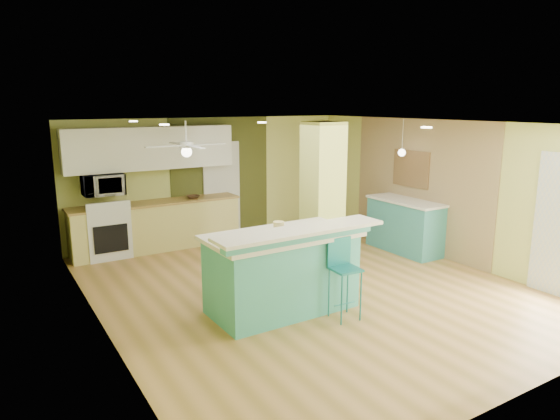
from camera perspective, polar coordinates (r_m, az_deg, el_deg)
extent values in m
cube|color=olive|center=(7.82, 2.99, -8.81)|extent=(6.00, 7.00, 0.01)
cube|color=white|center=(7.31, 3.21, 9.89)|extent=(6.00, 7.00, 0.01)
cube|color=#C5CB6C|center=(10.50, -7.80, 3.61)|extent=(6.00, 0.01, 2.50)
cube|color=#C5CB6C|center=(5.09, 26.21, -6.81)|extent=(6.00, 0.01, 2.50)
cube|color=#C5CB6C|center=(6.31, -20.04, -2.74)|extent=(0.01, 7.00, 2.50)
cube|color=#C5CB6C|center=(9.47, 18.28, 2.18)|extent=(0.01, 7.00, 2.50)
cube|color=#866C4C|center=(9.85, 15.57, 2.71)|extent=(0.02, 3.40, 2.50)
cube|color=#42461C|center=(10.56, -6.77, 3.69)|extent=(2.20, 0.02, 2.50)
cube|color=silver|center=(10.58, -6.68, 2.33)|extent=(0.82, 0.05, 2.00)
cube|color=#D6DC66|center=(8.23, 4.86, 1.33)|extent=(0.55, 0.55, 2.50)
cube|color=#D2C66E|center=(9.92, -13.84, -1.84)|extent=(3.20, 0.60, 0.90)
cube|color=olive|center=(9.82, -13.98, 0.82)|extent=(3.25, 0.63, 0.04)
cube|color=silver|center=(9.69, -19.19, -2.50)|extent=(0.76, 0.64, 0.90)
cube|color=black|center=(9.39, -18.74, -3.13)|extent=(0.59, 0.02, 0.50)
cube|color=silver|center=(9.29, -19.02, 0.31)|extent=(0.76, 0.06, 0.18)
cube|color=white|center=(9.79, -14.51, 6.85)|extent=(3.20, 0.34, 0.80)
imported|color=silver|center=(9.52, -19.57, 2.75)|extent=(0.70, 0.48, 0.39)
cylinder|color=silver|center=(8.59, -10.71, 8.67)|extent=(0.03, 0.03, 0.40)
cylinder|color=silver|center=(8.60, -10.66, 7.34)|extent=(0.24, 0.24, 0.10)
sphere|color=white|center=(8.61, -10.62, 6.55)|extent=(0.18, 0.18, 0.18)
cylinder|color=white|center=(9.61, 13.84, 8.23)|extent=(0.01, 0.01, 0.62)
sphere|color=white|center=(9.63, 13.75, 6.39)|extent=(0.14, 0.14, 0.14)
cube|color=brown|center=(9.93, 14.74, 4.58)|extent=(0.03, 0.90, 0.70)
cube|color=teal|center=(6.84, 0.21, -7.33)|extent=(1.95, 1.00, 1.02)
cube|color=silver|center=(6.68, 0.22, -2.95)|extent=(2.06, 1.11, 0.06)
cube|color=teal|center=(6.28, 2.45, -2.96)|extent=(2.19, 0.19, 0.15)
cube|color=silver|center=(6.27, 2.45, -2.36)|extent=(2.34, 0.51, 0.05)
cylinder|color=#1D7682|center=(6.48, 7.06, -10.22)|extent=(0.02, 0.02, 0.67)
cylinder|color=#1D7682|center=(6.65, 9.21, -9.72)|extent=(0.02, 0.02, 0.67)
cylinder|color=#1D7682|center=(6.71, 5.62, -9.39)|extent=(0.02, 0.02, 0.67)
cylinder|color=#1D7682|center=(6.87, 7.73, -8.93)|extent=(0.02, 0.02, 0.67)
cube|color=#1D7682|center=(6.55, 7.49, -6.72)|extent=(0.38, 0.38, 0.03)
cube|color=#1D7682|center=(6.62, 6.76, -4.70)|extent=(0.35, 0.05, 0.37)
cube|color=teal|center=(9.81, 14.09, -1.85)|extent=(0.62, 1.49, 0.96)
cube|color=silver|center=(9.70, 14.25, 1.01)|extent=(0.66, 1.55, 0.04)
imported|color=#392617|center=(9.98, -9.91, 1.48)|extent=(0.29, 0.29, 0.06)
cylinder|color=gold|center=(6.63, -0.16, -2.05)|extent=(0.15, 0.15, 0.17)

